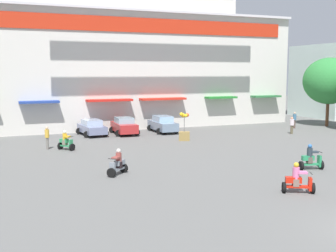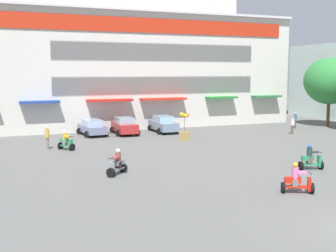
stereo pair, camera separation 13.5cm
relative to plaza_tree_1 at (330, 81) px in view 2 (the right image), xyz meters
name	(u,v)px [view 2 (the right image)]	position (x,y,z in m)	size (l,w,h in m)	color
ground_plane	(217,163)	(-19.80, -12.18, -4.79)	(128.00, 128.00, 0.00)	#5D5D5B
colonial_building	(116,36)	(-19.80, 11.83, 4.89)	(36.20, 19.24, 22.00)	silver
plaza_tree_1	(330,81)	(0.00, 0.00, 0.00)	(5.13, 5.57, 7.23)	brown
parked_car_0	(92,127)	(-24.61, 2.65, -4.05)	(2.53, 4.03, 1.45)	slate
parked_car_1	(124,126)	(-21.70, 2.24, -3.99)	(2.37, 4.04, 1.58)	#AB2628
parked_car_2	(163,124)	(-17.90, 2.18, -3.99)	(2.28, 4.21, 1.59)	slate
scooter_rider_1	(66,142)	(-27.95, -3.96, -4.17)	(1.21, 1.34, 1.47)	black
scooter_rider_2	(117,164)	(-26.45, -12.87, -4.18)	(1.41, 1.37, 1.47)	black
scooter_rider_8	(311,159)	(-15.54, -15.88, -4.15)	(1.48, 0.84, 1.53)	black
scooter_rider_9	(297,181)	(-19.50, -19.64, -4.18)	(1.55, 1.14, 1.50)	black
pedestrian_0	(295,119)	(-4.35, -0.15, -3.81)	(0.48, 0.48, 1.69)	brown
pedestrian_1	(47,136)	(-29.19, -3.17, -3.80)	(0.33, 0.33, 1.71)	slate
pedestrian_2	(292,124)	(-7.17, -3.35, -3.89)	(0.54, 0.54, 1.59)	brown
balloon_vendor_cart	(184,131)	(-18.03, -3.15, -3.98)	(1.07, 0.91, 2.39)	olive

